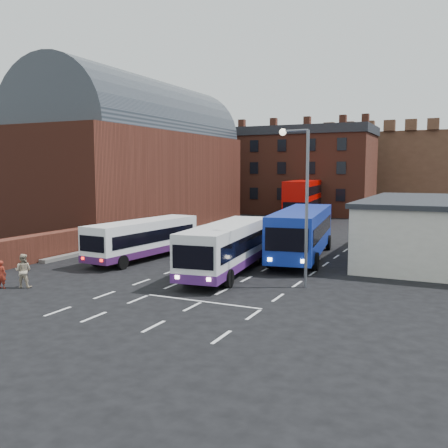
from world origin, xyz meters
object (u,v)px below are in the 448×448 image
at_px(bus_white_outbound, 144,236).
at_px(pedestrian_red, 1,274).
at_px(bus_red_double, 303,200).
at_px(bus_blue, 302,230).
at_px(street_lamp, 302,192).
at_px(bus_white_inbound, 227,245).
at_px(pedestrian_beige, 23,271).

relative_size(bus_white_outbound, pedestrian_red, 6.79).
xyz_separation_m(bus_red_double, pedestrian_red, (-4.47, -40.63, -1.88)).
xyz_separation_m(bus_white_outbound, bus_blue, (9.91, 4.95, 0.43)).
height_order(bus_blue, street_lamp, street_lamp).
bearing_deg(bus_white_inbound, pedestrian_beige, 37.26).
height_order(bus_white_outbound, bus_blue, bus_blue).
height_order(bus_white_inbound, street_lamp, street_lamp).
relative_size(bus_red_double, pedestrian_beige, 6.98).
bearing_deg(pedestrian_red, bus_blue, -136.93).
xyz_separation_m(bus_blue, street_lamp, (2.37, -8.31, 3.03)).
distance_m(bus_red_double, pedestrian_beige, 40.19).
bearing_deg(bus_white_inbound, street_lamp, 157.18).
height_order(street_lamp, pedestrian_red, street_lamp).
distance_m(bus_white_inbound, bus_blue, 7.34).
distance_m(bus_white_inbound, bus_red_double, 32.42).
relative_size(bus_white_outbound, bus_white_inbound, 0.91).
bearing_deg(bus_blue, pedestrian_red, 44.51).
relative_size(bus_blue, street_lamp, 1.54).
height_order(bus_white_outbound, pedestrian_beige, bus_white_outbound).
xyz_separation_m(bus_blue, pedestrian_beige, (-10.84, -14.77, -1.13)).
bearing_deg(pedestrian_beige, bus_white_inbound, -157.92).
relative_size(bus_blue, pedestrian_beige, 7.15).
distance_m(bus_white_inbound, pedestrian_red, 12.55).
height_order(bus_white_inbound, bus_red_double, bus_red_double).
relative_size(bus_blue, pedestrian_red, 8.67).
distance_m(bus_white_inbound, pedestrian_beige, 11.46).
bearing_deg(pedestrian_red, bus_white_inbound, -146.52).
bearing_deg(street_lamp, bus_white_inbound, 163.75).
xyz_separation_m(bus_white_inbound, bus_red_double, (-4.65, 32.08, 0.87)).
bearing_deg(pedestrian_red, street_lamp, -162.92).
bearing_deg(pedestrian_beige, street_lamp, -175.68).
bearing_deg(bus_blue, bus_white_outbound, 18.30).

